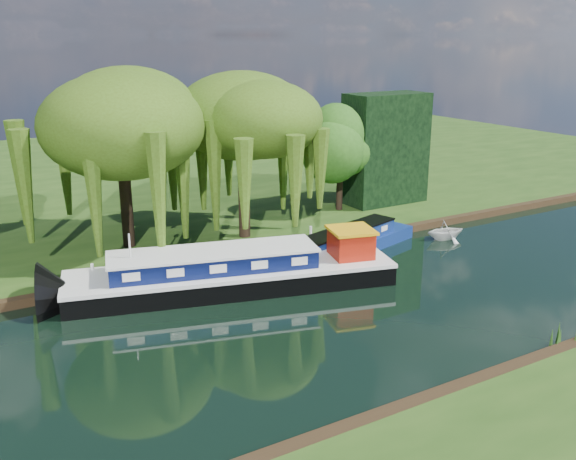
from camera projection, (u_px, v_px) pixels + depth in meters
ground at (238, 337)px, 27.53m from camera, size 120.00×120.00×0.00m
far_bank at (65, 182)px, 55.49m from camera, size 120.00×52.00×0.45m
dutch_barge at (235, 272)px, 32.58m from camera, size 16.98×7.88×3.50m
narrowboat at (342, 246)px, 37.42m from camera, size 11.95×5.15×1.73m
white_cruiser at (445, 239)px, 40.70m from camera, size 2.94×2.66×1.36m
willow_left at (120, 125)px, 35.96m from camera, size 8.20×8.20×9.82m
willow_right at (243, 130)px, 37.95m from camera, size 7.43×7.43×9.05m
tree_far_right at (341, 148)px, 44.67m from camera, size 3.95×3.95×6.46m
conifer_hedge at (385, 149)px, 46.99m from camera, size 6.00×3.00×8.00m
lamppost at (162, 222)px, 35.72m from camera, size 0.36×0.36×2.56m
mooring_posts at (159, 261)px, 33.94m from camera, size 19.16×0.16×1.00m
reeds_near at (488, 360)px, 24.46m from camera, size 33.70×1.50×1.10m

